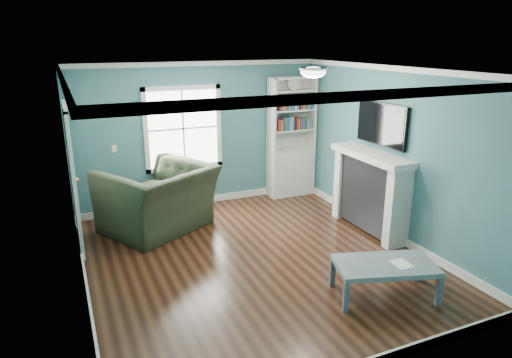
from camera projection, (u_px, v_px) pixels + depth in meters
name	position (u px, v px, depth m)	size (l,w,h in m)	color
floor	(255.00, 259.00, 6.43)	(5.00, 5.00, 0.00)	black
room_walls	(255.00, 150.00, 5.97)	(5.00, 5.00, 5.00)	#3A626F
trim	(255.00, 175.00, 6.07)	(4.50, 5.00, 2.60)	white
window	(183.00, 129.00, 8.06)	(1.40, 0.06, 1.50)	white
bookshelf	(291.00, 149.00, 8.85)	(0.90, 0.35, 2.31)	silver
fireplace	(370.00, 193.00, 7.22)	(0.44, 1.58, 1.30)	black
tv	(382.00, 124.00, 6.94)	(0.06, 1.10, 0.65)	black
door	(73.00, 178.00, 6.49)	(0.12, 0.98, 2.17)	silver
ceiling_fixture	(313.00, 72.00, 6.11)	(0.38, 0.38, 0.15)	white
light_switch	(114.00, 149.00, 7.67)	(0.08, 0.01, 0.12)	white
recliner	(157.00, 188.00, 7.24)	(1.59, 1.03, 1.39)	black
coffee_table	(385.00, 267.00, 5.42)	(1.31, 0.96, 0.43)	#4F545F
paper_sheet	(401.00, 264.00, 5.39)	(0.20, 0.25, 0.00)	white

